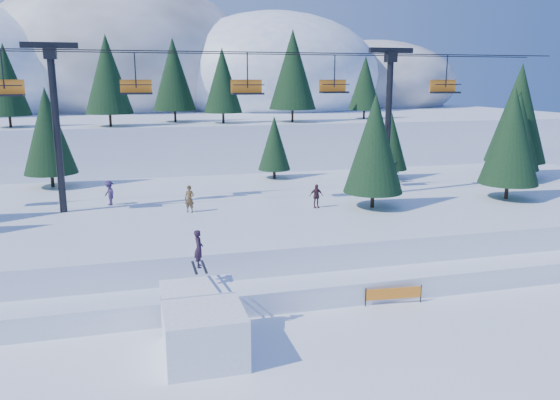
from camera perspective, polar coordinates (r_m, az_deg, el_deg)
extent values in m
plane|color=white|center=(21.06, -0.76, -17.77)|extent=(160.00, 160.00, 0.00)
cube|color=white|center=(37.13, -7.58, -2.26)|extent=(70.00, 22.00, 2.50)
cube|color=white|center=(27.91, -4.83, -8.72)|extent=(70.00, 6.00, 1.10)
cube|color=white|center=(86.11, -11.98, 7.09)|extent=(110.00, 60.00, 6.00)
ellipsoid|color=#605B59|center=(95.71, -16.29, 13.54)|extent=(44.00, 39.60, 26.40)
ellipsoid|color=white|center=(90.49, -0.56, 12.95)|extent=(34.00, 30.60, 19.72)
ellipsoid|color=#605B59|center=(102.82, 9.69, 11.99)|extent=(30.00, 27.00, 15.00)
cylinder|color=black|center=(58.53, -17.30, 7.99)|extent=(0.26, 0.26, 1.27)
cone|color=#18351E|center=(58.40, -17.59, 12.43)|extent=(4.72, 4.72, 7.80)
cylinder|color=black|center=(60.56, -5.94, 8.54)|extent=(0.26, 0.26, 1.12)
cone|color=#18351E|center=(60.43, -6.03, 12.33)|extent=(4.17, 4.17, 6.89)
cylinder|color=black|center=(62.04, 1.31, 8.82)|extent=(0.26, 0.26, 1.41)
cone|color=#18351E|center=(61.92, 1.33, 13.48)|extent=(5.23, 5.23, 8.66)
cylinder|color=black|center=(61.10, -26.36, 7.37)|extent=(0.26, 0.26, 1.14)
cone|color=#18351E|center=(60.97, -26.73, 11.19)|extent=(4.25, 4.25, 7.02)
cylinder|color=black|center=(67.84, 8.77, 8.84)|extent=(0.26, 0.26, 1.05)
cone|color=#18351E|center=(67.72, 8.87, 11.99)|extent=(3.88, 3.88, 6.42)
cylinder|color=black|center=(63.12, -10.89, 8.61)|extent=(0.26, 0.26, 1.28)
cone|color=#18351E|center=(63.00, -11.07, 12.78)|extent=(4.77, 4.77, 7.89)
cube|color=white|center=(22.10, -8.03, -13.36)|extent=(3.03, 3.74, 2.05)
cube|color=white|center=(23.13, -8.60, -9.26)|extent=(3.03, 1.31, 0.73)
imported|color=black|center=(22.55, -8.49, -5.04)|extent=(0.42, 0.60, 1.57)
cube|color=black|center=(22.78, -8.93, -6.99)|extent=(0.11, 1.65, 0.03)
cube|color=black|center=(22.82, -7.93, -6.92)|extent=(0.11, 1.65, 0.03)
cylinder|color=black|center=(36.09, -22.28, 6.59)|extent=(0.44, 0.44, 10.00)
cube|color=black|center=(36.01, -22.96, 14.67)|extent=(3.20, 0.35, 0.35)
cube|color=black|center=(35.99, -22.90, 13.96)|extent=(0.70, 0.70, 0.70)
cylinder|color=black|center=(39.81, 11.21, 7.73)|extent=(0.44, 0.44, 10.00)
cube|color=black|center=(39.74, 11.53, 15.08)|extent=(3.20, 0.35, 0.35)
cube|color=black|center=(39.72, 11.50, 14.43)|extent=(0.70, 0.70, 0.70)
cylinder|color=black|center=(35.10, -4.49, 15.17)|extent=(46.00, 0.06, 0.06)
cylinder|color=black|center=(37.46, -5.18, 14.98)|extent=(46.00, 0.06, 0.06)
cylinder|color=black|center=(35.17, -27.03, 12.09)|extent=(0.08, 0.08, 2.20)
cube|color=black|center=(35.18, -26.79, 9.74)|extent=(2.00, 0.75, 0.12)
cube|color=orange|center=(35.54, -26.74, 10.49)|extent=(2.00, 0.10, 0.85)
cylinder|color=black|center=(34.83, -27.00, 10.62)|extent=(2.00, 0.06, 0.06)
cylinder|color=black|center=(36.87, -14.89, 12.96)|extent=(0.08, 0.08, 2.20)
cube|color=black|center=(36.87, -14.76, 10.71)|extent=(2.00, 0.75, 0.12)
cube|color=orange|center=(37.24, -14.81, 11.42)|extent=(2.00, 0.10, 0.85)
cylinder|color=black|center=(36.51, -14.81, 11.56)|extent=(2.00, 0.06, 0.06)
cylinder|color=black|center=(35.18, -3.42, 13.39)|extent=(0.08, 0.08, 2.20)
cube|color=black|center=(35.18, -3.39, 11.03)|extent=(2.00, 0.75, 0.12)
cube|color=orange|center=(35.55, -3.53, 11.77)|extent=(2.00, 0.10, 0.85)
cylinder|color=black|center=(34.83, -3.29, 11.92)|extent=(2.00, 0.06, 0.06)
cylinder|color=black|center=(39.35, 5.73, 13.25)|extent=(0.08, 0.08, 2.20)
cube|color=black|center=(39.35, 5.68, 11.13)|extent=(2.00, 0.75, 0.12)
cube|color=orange|center=(39.70, 5.50, 11.80)|extent=(2.00, 0.10, 0.85)
cylinder|color=black|center=(39.02, 5.88, 11.93)|extent=(2.00, 0.06, 0.06)
cylinder|color=black|center=(40.41, 17.02, 12.76)|extent=(0.08, 0.08, 2.20)
cube|color=black|center=(40.42, 16.89, 10.70)|extent=(2.00, 0.75, 0.12)
cube|color=orange|center=(40.74, 16.65, 11.36)|extent=(2.00, 0.10, 0.85)
cylinder|color=black|center=(40.11, 17.21, 11.46)|extent=(2.00, 0.06, 0.06)
cylinder|color=black|center=(41.06, 22.59, 0.86)|extent=(0.26, 0.26, 1.08)
cone|color=#18351E|center=(40.53, 23.04, 6.18)|extent=(4.00, 4.00, 6.61)
cylinder|color=black|center=(48.36, 23.18, 2.39)|extent=(0.26, 0.26, 1.02)
cone|color=#18351E|center=(47.92, 23.55, 6.69)|extent=(3.79, 3.79, 6.27)
cylinder|color=black|center=(50.72, 23.19, 2.99)|extent=(0.26, 0.26, 1.33)
cone|color=#18351E|center=(50.24, 23.65, 8.33)|extent=(4.93, 4.93, 8.16)
cylinder|color=black|center=(46.76, 11.30, 2.70)|extent=(0.26, 0.26, 0.79)
cone|color=#18351E|center=(46.38, 11.45, 6.15)|extent=(2.94, 2.94, 4.87)
cylinder|color=black|center=(45.66, -22.68, 1.92)|extent=(0.26, 0.26, 1.07)
cone|color=#18351E|center=(45.18, -23.09, 6.67)|extent=(3.96, 3.96, 6.55)
cylinder|color=black|center=(46.02, -0.60, 2.75)|extent=(0.26, 0.26, 0.73)
cone|color=#18351E|center=(45.66, -0.60, 5.98)|extent=(2.71, 2.71, 4.48)
cylinder|color=black|center=(35.85, 9.62, 0.03)|extent=(0.26, 0.26, 1.02)
cone|color=#18351E|center=(35.26, 9.84, 5.84)|extent=(3.80, 3.80, 6.28)
imported|color=#253F3B|center=(42.40, 8.27, 2.39)|extent=(0.82, 0.93, 1.61)
imported|color=#33244B|center=(37.62, -17.41, 0.71)|extent=(1.04, 1.23, 1.65)
imported|color=#402129|center=(35.29, 3.80, 0.43)|extent=(0.93, 0.43, 1.55)
imported|color=brown|center=(34.42, -9.44, 0.11)|extent=(0.74, 0.65, 1.71)
imported|color=#213F36|center=(44.79, 11.89, 2.91)|extent=(0.88, 1.04, 1.80)
cylinder|color=black|center=(26.76, 8.94, -10.01)|extent=(0.06, 0.06, 0.90)
cylinder|color=black|center=(27.74, 14.51, -9.44)|extent=(0.06, 0.06, 0.90)
cube|color=orange|center=(27.18, 11.79, -9.54)|extent=(2.79, 0.29, 0.55)
cylinder|color=black|center=(28.15, 10.35, -8.91)|extent=(0.06, 0.06, 0.90)
cylinder|color=black|center=(30.23, 13.82, -7.56)|extent=(0.06, 0.06, 0.90)
cube|color=orange|center=(29.14, 12.16, -8.03)|extent=(2.56, 1.20, 0.55)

